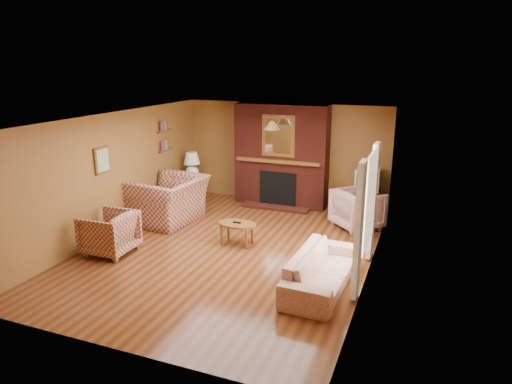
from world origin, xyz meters
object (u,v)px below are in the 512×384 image
at_px(fireplace, 281,156).
at_px(side_table, 193,190).
at_px(plaid_loveseat, 169,200).
at_px(floral_armchair, 358,209).
at_px(plaid_armchair, 109,233).
at_px(crt_tv, 368,179).
at_px(floral_sofa, 322,270).
at_px(coffee_table, 237,226).
at_px(table_lamp, 192,164).
at_px(tv_stand, 366,203).

distance_m(fireplace, side_table, 2.35).
distance_m(plaid_loveseat, floral_armchair, 3.99).
distance_m(plaid_loveseat, plaid_armchair, 1.85).
distance_m(plaid_loveseat, crt_tv, 4.33).
distance_m(floral_sofa, coffee_table, 2.16).
xyz_separation_m(plaid_loveseat, floral_armchair, (3.84, 1.08, -0.08)).
height_order(fireplace, side_table, fireplace).
height_order(plaid_loveseat, side_table, plaid_loveseat).
relative_size(table_lamp, tv_stand, 1.05).
height_order(fireplace, crt_tv, fireplace).
distance_m(fireplace, table_lamp, 2.18).
height_order(plaid_loveseat, floral_armchair, plaid_loveseat).
bearing_deg(table_lamp, floral_armchair, -5.99).
height_order(floral_sofa, table_lamp, table_lamp).
xyz_separation_m(plaid_loveseat, floral_sofa, (3.75, -1.74, -0.20)).
height_order(table_lamp, tv_stand, table_lamp).
xyz_separation_m(plaid_armchair, side_table, (-0.15, 3.35, -0.10)).
xyz_separation_m(plaid_armchair, floral_sofa, (3.85, 0.11, -0.10)).
distance_m(side_table, tv_stand, 4.16).
relative_size(coffee_table, side_table, 1.31).
height_order(floral_sofa, crt_tv, crt_tv).
distance_m(side_table, table_lamp, 0.65).
bearing_deg(floral_sofa, plaid_loveseat, 67.59).
bearing_deg(fireplace, tv_stand, -5.15).
height_order(coffee_table, table_lamp, table_lamp).
distance_m(table_lamp, tv_stand, 4.21).
bearing_deg(fireplace, coffee_table, -89.37).
relative_size(tv_stand, crt_tv, 1.19).
bearing_deg(tv_stand, table_lamp, -178.78).
bearing_deg(side_table, crt_tv, 4.74).
xyz_separation_m(table_lamp, crt_tv, (4.15, 0.34, -0.07)).
height_order(plaid_armchair, side_table, plaid_armchair).
height_order(fireplace, plaid_loveseat, fireplace).
distance_m(plaid_armchair, crt_tv, 5.47).
height_order(floral_sofa, coffee_table, floral_sofa).
bearing_deg(side_table, fireplace, 14.29).
bearing_deg(plaid_loveseat, floral_armchair, 109.64).
relative_size(plaid_loveseat, coffee_table, 1.98).
relative_size(plaid_armchair, floral_sofa, 0.43).
height_order(side_table, table_lamp, table_lamp).
distance_m(table_lamp, crt_tv, 4.16).
relative_size(fireplace, floral_armchair, 2.71).
distance_m(fireplace, tv_stand, 2.23).
relative_size(fireplace, tv_stand, 3.82).
bearing_deg(floral_sofa, side_table, 53.43).
bearing_deg(coffee_table, table_lamp, 134.48).
relative_size(floral_armchair, crt_tv, 1.68).
height_order(plaid_loveseat, table_lamp, table_lamp).
xyz_separation_m(side_table, table_lamp, (0.00, 0.00, 0.65)).
relative_size(coffee_table, crt_tv, 1.42).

